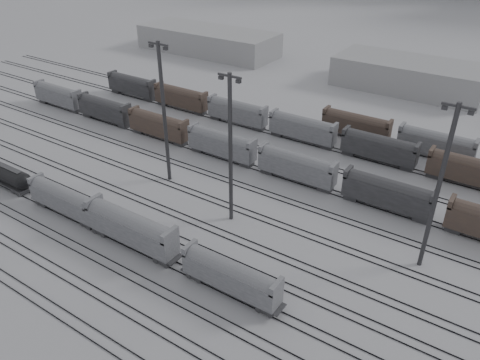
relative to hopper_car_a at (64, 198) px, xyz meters
The scene contains 12 objects.
ground 18.96m from the hopper_car_a, ahead, with size 900.00×900.00×0.00m, color #B8B8BD.
tracks 25.11m from the hopper_car_a, 41.46° to the left, with size 220.00×71.50×0.16m.
hopper_car_a is the anchor object (origin of this frame).
hopper_car_b 15.36m from the hopper_car_a, ahead, with size 16.16×3.21×5.78m.
hopper_car_c 33.29m from the hopper_car_a, ahead, with size 14.16×2.81×5.07m.
light_mast_b 22.22m from the hopper_car_a, 70.55° to the left, with size 4.12×0.66×25.77m.
light_mast_c 29.21m from the hopper_car_a, 31.07° to the left, with size 3.93×0.63×24.56m.
light_mast_d 56.97m from the hopper_car_a, 20.57° to the left, with size 3.93×0.63×24.58m.
bg_string_near 40.90m from the hopper_car_a, 49.29° to the left, with size 151.00×3.00×5.60m.
bg_string_mid 59.62m from the hopper_car_a, 52.03° to the left, with size 151.00×3.00×5.60m.
warehouse_left 102.69m from the hopper_car_a, 113.73° to the left, with size 50.00×18.00×8.00m, color gray.
warehouse_mid 98.28m from the hopper_car_a, 73.04° to the left, with size 40.00×18.00×8.00m, color gray.
Camera 1 is at (41.10, -36.71, 44.31)m, focal length 35.00 mm.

